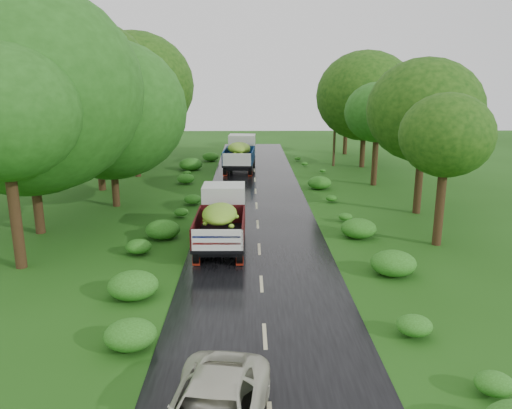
{
  "coord_description": "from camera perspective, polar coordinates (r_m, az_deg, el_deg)",
  "views": [
    {
      "loc": [
        -0.48,
        -13.86,
        7.78
      ],
      "look_at": [
        -0.12,
        9.76,
        1.7
      ],
      "focal_mm": 35.0,
      "sensor_mm": 36.0,
      "label": 1
    }
  ],
  "objects": [
    {
      "name": "road_lines",
      "position": [
        21.32,
        0.49,
        -6.9
      ],
      "size": [
        0.12,
        69.6,
        0.0
      ],
      "color": "#BFB78C",
      "rests_on": "road"
    },
    {
      "name": "shrubs",
      "position": [
        28.84,
        0.12,
        -0.5
      ],
      "size": [
        11.9,
        44.0,
        0.7
      ],
      "color": "#235714",
      "rests_on": "ground"
    },
    {
      "name": "trees_right",
      "position": [
        38.76,
        13.91,
        10.84
      ],
      "size": [
        4.58,
        31.62,
        8.02
      ],
      "color": "black",
      "rests_on": "ground"
    },
    {
      "name": "utility_pole",
      "position": [
        44.77,
        9.03,
        9.6
      ],
      "size": [
        1.32,
        0.67,
        8.04
      ],
      "rotation": [
        0.0,
        0.0,
        0.42
      ],
      "color": "#382616",
      "rests_on": "ground"
    },
    {
      "name": "ground",
      "position": [
        15.9,
        1.01,
        -14.86
      ],
      "size": [
        120.0,
        120.0,
        0.0
      ],
      "primitive_type": "plane",
      "color": "#1A450E",
      "rests_on": "ground"
    },
    {
      "name": "truck_far",
      "position": [
        42.58,
        -1.79,
        6.06
      ],
      "size": [
        2.75,
        6.77,
        2.79
      ],
      "rotation": [
        0.0,
        0.0,
        -0.06
      ],
      "color": "black",
      "rests_on": "ground"
    },
    {
      "name": "road",
      "position": [
        20.4,
        0.56,
        -7.95
      ],
      "size": [
        6.5,
        80.0,
        0.02
      ],
      "primitive_type": "cube",
      "color": "black",
      "rests_on": "ground"
    },
    {
      "name": "trees_left",
      "position": [
        35.66,
        -16.93,
        12.25
      ],
      "size": [
        7.0,
        33.65,
        9.6
      ],
      "color": "black",
      "rests_on": "ground"
    },
    {
      "name": "truck_near",
      "position": [
        23.42,
        -3.94,
        -1.32
      ],
      "size": [
        2.22,
        6.07,
        2.54
      ],
      "rotation": [
        0.0,
        0.0,
        -0.01
      ],
      "color": "black",
      "rests_on": "ground"
    }
  ]
}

